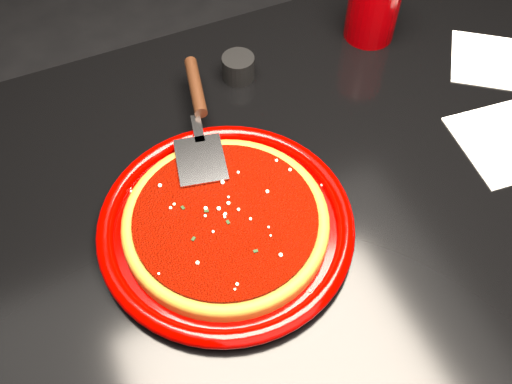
# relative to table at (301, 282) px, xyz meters

# --- Properties ---
(floor) EXTENTS (4.00, 4.00, 0.01)m
(floor) POSITION_rel_table_xyz_m (0.00, 0.00, -0.38)
(floor) COLOR black
(floor) RESTS_ON ground
(table) EXTENTS (1.20, 0.80, 0.75)m
(table) POSITION_rel_table_xyz_m (0.00, 0.00, 0.00)
(table) COLOR black
(table) RESTS_ON floor
(plate) EXTENTS (0.39, 0.39, 0.03)m
(plate) POSITION_rel_table_xyz_m (-0.17, -0.04, 0.39)
(plate) COLOR #7E0100
(plate) RESTS_ON table
(pizza_crust) EXTENTS (0.31, 0.31, 0.01)m
(pizza_crust) POSITION_rel_table_xyz_m (-0.17, -0.04, 0.39)
(pizza_crust) COLOR brown
(pizza_crust) RESTS_ON plate
(pizza_crust_rim) EXTENTS (0.31, 0.31, 0.02)m
(pizza_crust_rim) POSITION_rel_table_xyz_m (-0.17, -0.04, 0.40)
(pizza_crust_rim) COLOR brown
(pizza_crust_rim) RESTS_ON plate
(pizza_sauce) EXTENTS (0.28, 0.28, 0.01)m
(pizza_sauce) POSITION_rel_table_xyz_m (-0.17, -0.04, 0.41)
(pizza_sauce) COLOR #600700
(pizza_sauce) RESTS_ON plate
(parmesan_dusting) EXTENTS (0.25, 0.25, 0.01)m
(parmesan_dusting) POSITION_rel_table_xyz_m (-0.17, -0.04, 0.41)
(parmesan_dusting) COLOR #F1E6C1
(parmesan_dusting) RESTS_ON plate
(basil_flecks) EXTENTS (0.23, 0.23, 0.00)m
(basil_flecks) POSITION_rel_table_xyz_m (-0.17, -0.04, 0.41)
(basil_flecks) COLOR black
(basil_flecks) RESTS_ON plate
(pizza_server) EXTENTS (0.15, 0.31, 0.02)m
(pizza_server) POSITION_rel_table_xyz_m (-0.14, 0.14, 0.42)
(pizza_server) COLOR #B2B4B9
(pizza_server) RESTS_ON plate
(cup) EXTENTS (0.11, 0.11, 0.13)m
(cup) POSITION_rel_table_xyz_m (0.24, 0.25, 0.44)
(cup) COLOR #810001
(cup) RESTS_ON table
(napkin_a) EXTENTS (0.17, 0.17, 0.00)m
(napkin_a) POSITION_rel_table_xyz_m (0.31, -0.07, 0.38)
(napkin_a) COLOR white
(napkin_a) RESTS_ON table
(napkin_b) EXTENTS (0.19, 0.19, 0.00)m
(napkin_b) POSITION_rel_table_xyz_m (0.40, 0.10, 0.38)
(napkin_b) COLOR white
(napkin_b) RESTS_ON table
(ramekin) EXTENTS (0.07, 0.07, 0.04)m
(ramekin) POSITION_rel_table_xyz_m (-0.03, 0.24, 0.40)
(ramekin) COLOR black
(ramekin) RESTS_ON table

